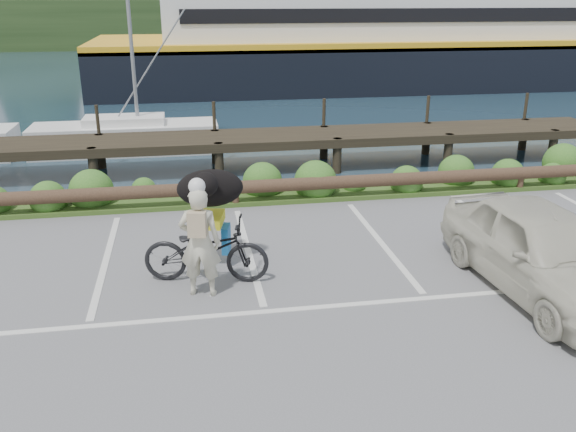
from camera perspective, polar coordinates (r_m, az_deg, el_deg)
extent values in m
plane|color=#5E5E61|center=(9.75, -2.48, -7.83)|extent=(72.00, 72.00, 0.00)
plane|color=#192D3C|center=(56.86, -8.88, 13.98)|extent=(160.00, 160.00, 0.00)
cube|color=#3D5B21|center=(14.61, -5.16, 1.99)|extent=(34.00, 1.60, 0.10)
imported|color=black|center=(10.22, -7.68, -3.22)|extent=(2.19, 1.14, 1.10)
imported|color=beige|center=(9.65, -8.24, -2.45)|extent=(0.73, 0.56, 1.80)
ellipsoid|color=black|center=(10.54, -7.30, 2.61)|extent=(0.78, 1.23, 0.66)
imported|color=beige|center=(10.55, 22.67, -2.92)|extent=(1.96, 4.32, 1.44)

